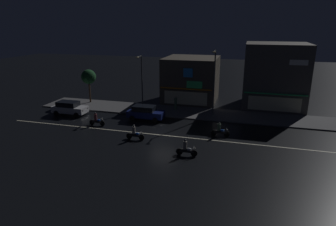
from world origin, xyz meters
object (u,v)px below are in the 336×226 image
at_px(motorcycle_following, 186,149).
at_px(motorcycle_trailing_far, 135,133).
at_px(streetlamp_west, 141,78).
at_px(traffic_cone, 159,116).
at_px(parked_car_near_kerb, 145,112).
at_px(parked_car_trailing, 69,108).
at_px(motorcycle_lead, 97,120).
at_px(pedestrian_on_sidewalk, 176,103).
at_px(motorcycle_opposite_lane, 220,130).
at_px(streetlamp_mid, 214,78).

height_order(motorcycle_following, motorcycle_trailing_far, same).
distance_m(streetlamp_west, motorcycle_trailing_far, 11.14).
bearing_deg(traffic_cone, motorcycle_trailing_far, -92.49).
bearing_deg(motorcycle_trailing_far, parked_car_near_kerb, -72.63).
bearing_deg(motorcycle_following, motorcycle_trailing_far, -25.23).
height_order(parked_car_trailing, motorcycle_lead, parked_car_trailing).
distance_m(pedestrian_on_sidewalk, parked_car_near_kerb, 5.33).
distance_m(motorcycle_opposite_lane, motorcycle_trailing_far, 8.59).
relative_size(streetlamp_west, motorcycle_opposite_lane, 3.70).
height_order(motorcycle_trailing_far, traffic_cone, motorcycle_trailing_far).
bearing_deg(motorcycle_opposite_lane, motorcycle_following, -107.28).
relative_size(motorcycle_lead, motorcycle_trailing_far, 1.00).
bearing_deg(traffic_cone, parked_car_trailing, -172.51).
distance_m(motorcycle_trailing_far, traffic_cone, 7.14).
distance_m(parked_car_near_kerb, motorcycle_following, 10.93).
bearing_deg(parked_car_near_kerb, traffic_cone, 30.28).
bearing_deg(parked_car_near_kerb, motorcycle_lead, -142.62).
height_order(streetlamp_west, motorcycle_lead, streetlamp_west).
distance_m(parked_car_near_kerb, traffic_cone, 1.77).
distance_m(streetlamp_west, traffic_cone, 5.98).
xyz_separation_m(pedestrian_on_sidewalk, traffic_cone, (-1.07, -3.86, -0.69)).
bearing_deg(traffic_cone, parked_car_near_kerb, -149.72).
xyz_separation_m(streetlamp_mid, pedestrian_on_sidewalk, (-5.03, 1.24, -3.81)).
relative_size(streetlamp_mid, parked_car_trailing, 1.85).
xyz_separation_m(parked_car_trailing, motorcycle_lead, (5.32, -2.85, -0.24)).
height_order(parked_car_near_kerb, motorcycle_opposite_lane, parked_car_near_kerb).
bearing_deg(motorcycle_trailing_far, streetlamp_mid, -116.16).
relative_size(parked_car_trailing, traffic_cone, 7.82).
bearing_deg(parked_car_trailing, streetlamp_west, 28.95).
relative_size(motorcycle_lead, traffic_cone, 3.45).
relative_size(pedestrian_on_sidewalk, parked_car_near_kerb, 0.41).
bearing_deg(parked_car_trailing, motorcycle_lead, -28.16).
distance_m(streetlamp_west, streetlamp_mid, 9.41).
relative_size(streetlamp_west, motorcycle_following, 3.70).
bearing_deg(motorcycle_trailing_far, traffic_cone, -85.32).
height_order(pedestrian_on_sidewalk, motorcycle_trailing_far, pedestrian_on_sidewalk).
height_order(streetlamp_west, parked_car_trailing, streetlamp_west).
height_order(streetlamp_mid, parked_car_near_kerb, streetlamp_mid).
bearing_deg(streetlamp_west, motorcycle_following, -55.03).
distance_m(pedestrian_on_sidewalk, parked_car_trailing, 13.51).
height_order(motorcycle_lead, motorcycle_opposite_lane, same).
relative_size(motorcycle_lead, motorcycle_following, 1.00).
relative_size(motorcycle_lead, motorcycle_opposite_lane, 1.00).
bearing_deg(parked_car_near_kerb, pedestrian_on_sidewalk, 61.90).
bearing_deg(pedestrian_on_sidewalk, parked_car_trailing, 178.79).
relative_size(streetlamp_west, motorcycle_trailing_far, 3.70).
bearing_deg(motorcycle_trailing_far, motorcycle_opposite_lane, -151.24).
bearing_deg(pedestrian_on_sidewalk, streetlamp_mid, -38.34).
bearing_deg(parked_car_near_kerb, streetlamp_mid, 24.68).
distance_m(parked_car_near_kerb, motorcycle_trailing_far, 6.39).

